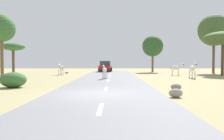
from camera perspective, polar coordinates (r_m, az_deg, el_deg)
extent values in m
plane|color=#998E60|center=(12.12, -3.90, -5.98)|extent=(90.00, 90.00, 0.00)
cube|color=slate|center=(12.09, -1.81, -5.88)|extent=(6.00, 64.00, 0.05)
cube|color=silver|center=(8.15, -2.92, -9.59)|extent=(0.16, 2.00, 0.01)
cube|color=silver|center=(14.07, -1.50, -4.64)|extent=(0.16, 2.00, 0.01)
cube|color=silver|center=(20.04, -0.92, -2.62)|extent=(0.16, 2.00, 0.01)
cube|color=silver|center=(26.02, -0.61, -1.53)|extent=(0.16, 2.00, 0.01)
cube|color=silver|center=(32.01, -0.42, -0.85)|extent=(0.16, 2.00, 0.01)
cube|color=silver|center=(38.00, -0.29, -0.38)|extent=(0.16, 2.00, 0.01)
ellipsoid|color=silver|center=(22.12, -1.83, 0.00)|extent=(0.53, 1.00, 0.45)
cylinder|color=silver|center=(21.86, -2.30, -1.38)|extent=(0.11, 0.11, 0.65)
cylinder|color=#28231E|center=(21.88, -2.30, -2.17)|extent=(0.13, 0.13, 0.04)
cylinder|color=silver|center=(21.81, -1.68, -1.39)|extent=(0.11, 0.11, 0.65)
cylinder|color=#28231E|center=(21.83, -1.67, -2.18)|extent=(0.13, 0.13, 0.04)
cylinder|color=silver|center=(22.47, -1.97, -1.29)|extent=(0.11, 0.11, 0.65)
cylinder|color=#28231E|center=(22.49, -1.97, -2.06)|extent=(0.13, 0.13, 0.04)
cylinder|color=silver|center=(22.42, -1.36, -1.29)|extent=(0.11, 0.11, 0.65)
cylinder|color=#28231E|center=(22.44, -1.36, -2.07)|extent=(0.13, 0.13, 0.04)
cylinder|color=silver|center=(21.66, -2.07, 0.57)|extent=(0.23, 0.36, 0.38)
cube|color=black|center=(21.66, -2.07, 0.77)|extent=(0.08, 0.32, 0.26)
ellipsoid|color=silver|center=(21.44, -2.19, 0.93)|extent=(0.24, 0.44, 0.21)
ellipsoid|color=black|center=(21.28, -2.28, 0.88)|extent=(0.14, 0.16, 0.12)
cone|color=silver|center=(21.55, -2.29, 1.21)|extent=(0.09, 0.09, 0.12)
cone|color=silver|center=(21.53, -1.97, 1.21)|extent=(0.09, 0.09, 0.12)
cylinder|color=black|center=(22.59, -1.59, -0.18)|extent=(0.06, 0.14, 0.39)
ellipsoid|color=silver|center=(25.00, 19.16, 0.39)|extent=(0.49, 1.15, 0.54)
cylinder|color=silver|center=(24.62, 19.13, -1.07)|extent=(0.12, 0.12, 0.78)
cylinder|color=#28231E|center=(24.64, 19.12, -1.92)|extent=(0.14, 0.14, 0.05)
cylinder|color=silver|center=(24.72, 19.76, -1.07)|extent=(0.12, 0.12, 0.78)
cylinder|color=#28231E|center=(24.75, 19.75, -1.91)|extent=(0.14, 0.14, 0.05)
cylinder|color=silver|center=(25.32, 18.54, -0.98)|extent=(0.12, 0.12, 0.78)
cylinder|color=#28231E|center=(25.34, 18.53, -1.80)|extent=(0.14, 0.14, 0.05)
cylinder|color=silver|center=(25.42, 19.16, -0.98)|extent=(0.12, 0.12, 0.78)
cylinder|color=#28231E|center=(25.44, 19.15, -1.79)|extent=(0.14, 0.14, 0.05)
cylinder|color=silver|center=(24.48, 19.61, 1.01)|extent=(0.22, 0.41, 0.46)
cube|color=black|center=(24.48, 19.62, 1.22)|extent=(0.05, 0.38, 0.32)
ellipsoid|color=silver|center=(24.22, 19.84, 1.39)|extent=(0.22, 0.50, 0.25)
ellipsoid|color=black|center=(24.04, 20.01, 1.34)|extent=(0.15, 0.18, 0.15)
cone|color=silver|center=(24.31, 19.58, 1.69)|extent=(0.10, 0.10, 0.15)
cone|color=silver|center=(24.37, 19.90, 1.69)|extent=(0.10, 0.10, 0.15)
cylinder|color=black|center=(25.54, 18.71, 0.20)|extent=(0.05, 0.16, 0.46)
ellipsoid|color=silver|center=(30.00, -12.49, 0.58)|extent=(0.99, 1.08, 0.50)
cylinder|color=silver|center=(30.39, -12.54, -0.48)|extent=(0.15, 0.15, 0.72)
cylinder|color=#28231E|center=(30.40, -12.53, -1.11)|extent=(0.17, 0.17, 0.05)
cylinder|color=silver|center=(30.27, -13.00, -0.50)|extent=(0.15, 0.15, 0.72)
cylinder|color=#28231E|center=(30.29, -12.99, -1.13)|extent=(0.17, 0.17, 0.05)
cylinder|color=silver|center=(29.77, -11.96, -0.53)|extent=(0.15, 0.15, 0.72)
cylinder|color=#28231E|center=(29.79, -11.95, -1.17)|extent=(0.17, 0.17, 0.05)
cylinder|color=silver|center=(29.65, -12.42, -0.54)|extent=(0.15, 0.15, 0.72)
cylinder|color=#28231E|center=(29.67, -12.41, -1.19)|extent=(0.17, 0.17, 0.05)
cylinder|color=silver|center=(30.45, -12.91, 1.08)|extent=(0.39, 0.41, 0.42)
cube|color=black|center=(30.45, -12.91, 1.24)|extent=(0.25, 0.29, 0.29)
ellipsoid|color=silver|center=(30.67, -13.11, 1.37)|extent=(0.44, 0.48, 0.23)
ellipsoid|color=black|center=(30.84, -13.26, 1.35)|extent=(0.21, 0.21, 0.14)
cone|color=silver|center=(30.59, -12.91, 1.59)|extent=(0.12, 0.12, 0.13)
cone|color=silver|center=(30.54, -13.14, 1.59)|extent=(0.12, 0.12, 0.13)
cylinder|color=black|center=(29.53, -12.04, 0.37)|extent=(0.12, 0.14, 0.43)
ellipsoid|color=silver|center=(29.58, 15.34, 0.55)|extent=(1.14, 0.69, 0.50)
cylinder|color=silver|center=(29.46, 16.01, -0.58)|extent=(0.13, 0.13, 0.73)
cylinder|color=#28231E|center=(29.48, 16.00, -1.24)|extent=(0.15, 0.15, 0.05)
cylinder|color=silver|center=(29.74, 16.00, -0.56)|extent=(0.13, 0.13, 0.73)
cylinder|color=#28231E|center=(29.75, 15.99, -1.21)|extent=(0.15, 0.15, 0.05)
cylinder|color=silver|center=(29.46, 14.65, -0.57)|extent=(0.13, 0.13, 0.73)
cylinder|color=#28231E|center=(29.48, 14.64, -1.23)|extent=(0.15, 0.15, 0.05)
cylinder|color=silver|center=(29.74, 14.65, -0.55)|extent=(0.13, 0.13, 0.73)
cylinder|color=#28231E|center=(29.75, 14.65, -1.20)|extent=(0.15, 0.15, 0.05)
cylinder|color=silver|center=(29.58, 16.33, 1.05)|extent=(0.42, 0.29, 0.43)
cube|color=black|center=(29.57, 16.33, 1.22)|extent=(0.35, 0.13, 0.30)
ellipsoid|color=silver|center=(29.58, 16.82, 1.35)|extent=(0.50, 0.31, 0.23)
ellipsoid|color=black|center=(29.58, 17.18, 1.31)|extent=(0.19, 0.17, 0.14)
cone|color=silver|center=(29.51, 16.60, 1.58)|extent=(0.11, 0.11, 0.14)
cone|color=silver|center=(29.64, 16.60, 1.58)|extent=(0.11, 0.11, 0.14)
cylinder|color=black|center=(29.59, 14.30, 0.38)|extent=(0.16, 0.08, 0.43)
cube|color=red|center=(37.82, -1.64, 0.48)|extent=(2.01, 4.29, 0.80)
cube|color=#334751|center=(38.00, -1.62, 1.66)|extent=(1.75, 2.28, 0.76)
cube|color=black|center=(35.68, -1.94, -0.06)|extent=(1.72, 0.25, 0.24)
cylinder|color=black|center=(36.57, -3.23, 0.04)|extent=(0.25, 0.69, 0.68)
cylinder|color=black|center=(36.41, -0.41, 0.04)|extent=(0.25, 0.69, 0.68)
cylinder|color=black|center=(39.26, -2.78, 0.18)|extent=(0.25, 0.69, 0.68)
cylinder|color=black|center=(39.11, -0.16, 0.18)|extent=(0.25, 0.69, 0.68)
cylinder|color=#4C3823|center=(31.08, 25.57, 2.17)|extent=(0.34, 0.34, 3.70)
ellipsoid|color=#425B2D|center=(31.20, 25.65, 7.06)|extent=(4.62, 4.62, 1.62)
cylinder|color=brown|center=(37.83, 9.96, 1.64)|extent=(0.32, 0.32, 2.84)
sphere|color=#2D5628|center=(37.91, 9.98, 5.82)|extent=(3.35, 3.35, 3.35)
cylinder|color=brown|center=(36.95, 23.73, 2.72)|extent=(0.36, 0.36, 4.43)
sphere|color=#425B2D|center=(37.23, 23.82, 8.95)|extent=(4.58, 4.58, 4.58)
cylinder|color=brown|center=(31.96, -23.12, 1.64)|extent=(0.32, 0.32, 3.08)
ellipsoid|color=#386633|center=(32.02, -23.18, 5.31)|extent=(2.90, 2.90, 1.02)
cylinder|color=brown|center=(27.60, -25.46, 2.63)|extent=(0.35, 0.35, 4.11)
sphere|color=#386633|center=(27.83, -25.57, 9.27)|extent=(2.92, 2.92, 2.92)
ellipsoid|color=#386633|center=(16.45, -23.14, -2.23)|extent=(1.69, 1.52, 1.02)
ellipsoid|color=gray|center=(14.35, 15.49, -4.02)|extent=(0.63, 0.56, 0.39)
ellipsoid|color=#A89E8C|center=(20.72, -24.43, -2.16)|extent=(0.63, 0.50, 0.46)
ellipsoid|color=#A89E8C|center=(33.71, -11.07, -0.60)|extent=(0.50, 0.54, 0.27)
ellipsoid|color=gray|center=(11.41, 15.42, -5.49)|extent=(0.65, 0.51, 0.42)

